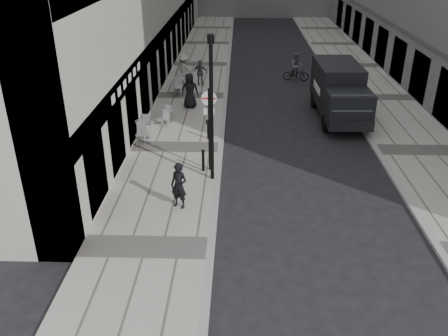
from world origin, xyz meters
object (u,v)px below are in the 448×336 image
(sign_post, at_px, (209,119))
(lamppost, at_px, (211,103))
(cyclist, at_px, (296,70))
(panel_van, at_px, (339,89))
(walking_man, at_px, (179,186))

(sign_post, bearing_deg, lamppost, -78.28)
(sign_post, bearing_deg, cyclist, 71.72)
(panel_van, bearing_deg, cyclist, 100.43)
(lamppost, xyz_separation_m, cyclist, (4.77, 14.48, -2.51))
(sign_post, xyz_separation_m, lamppost, (0.14, -0.77, 0.91))
(walking_man, relative_size, panel_van, 0.29)
(sign_post, distance_m, lamppost, 1.20)
(sign_post, height_order, panel_van, sign_post)
(walking_man, relative_size, lamppost, 0.30)
(walking_man, relative_size, cyclist, 0.92)
(panel_van, distance_m, cyclist, 7.24)
(lamppost, relative_size, panel_van, 0.95)
(cyclist, bearing_deg, panel_van, -71.07)
(lamppost, bearing_deg, cyclist, 71.78)
(lamppost, relative_size, cyclist, 3.08)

